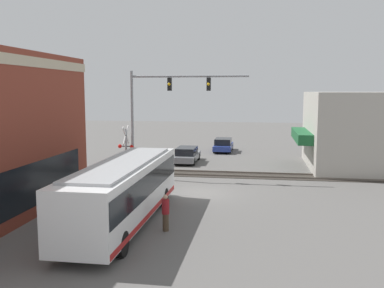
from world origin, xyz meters
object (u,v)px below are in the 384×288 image
at_px(parked_car_grey, 187,155).
at_px(parked_car_blue, 223,145).
at_px(crossing_signal, 126,146).
at_px(pedestrian_near_bus, 166,213).
at_px(city_bus, 124,190).
at_px(pedestrian_at_crossing, 152,166).

height_order(parked_car_grey, parked_car_blue, parked_car_blue).
bearing_deg(crossing_signal, parked_car_blue, -22.13).
relative_size(crossing_signal, parked_car_blue, 0.83).
bearing_deg(parked_car_grey, pedestrian_near_bus, -173.36).
xyz_separation_m(city_bus, pedestrian_at_crossing, (10.87, 1.38, -0.85)).
height_order(city_bus, pedestrian_at_crossing, city_bus).
xyz_separation_m(city_bus, crossing_signal, (10.61, 3.27, 0.62)).
distance_m(crossing_signal, pedestrian_at_crossing, 2.41).
relative_size(city_bus, pedestrian_near_bus, 6.73).
bearing_deg(city_bus, parked_car_grey, -0.00).
xyz_separation_m(crossing_signal, parked_car_blue, (14.43, -5.87, -1.64)).
bearing_deg(pedestrian_at_crossing, pedestrian_near_bus, -163.00).
distance_m(city_bus, pedestrian_near_bus, 2.39).
height_order(city_bus, parked_car_blue, city_bus).
height_order(crossing_signal, parked_car_blue, crossing_signal).
bearing_deg(crossing_signal, pedestrian_near_bus, -154.34).
bearing_deg(parked_car_blue, pedestrian_near_bus, 178.99).
distance_m(parked_car_grey, parked_car_blue, 7.72).
distance_m(city_bus, pedestrian_at_crossing, 10.99).
relative_size(parked_car_blue, pedestrian_near_bus, 2.72).
distance_m(parked_car_blue, pedestrian_near_bus, 25.70).
relative_size(pedestrian_at_crossing, pedestrian_near_bus, 0.97).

